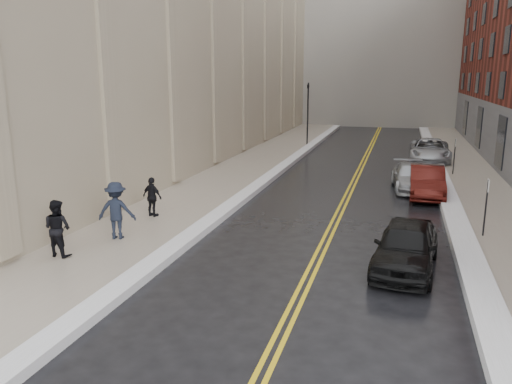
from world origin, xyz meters
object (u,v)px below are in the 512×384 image
Objects in this scene: pedestrian_b at (116,210)px; pedestrian_c at (152,197)px; pedestrian_a at (57,228)px; car_maroon at (427,182)px; car_black at (406,246)px; car_silver_far at (430,150)px; car_silver_near at (411,177)px.

pedestrian_b is 2.91m from pedestrian_c.
pedestrian_a is 5.02m from pedestrian_c.
pedestrian_c is at bearing -101.48° from pedestrian_b.
pedestrian_c is (0.71, 4.97, -0.11)m from pedestrian_a.
pedestrian_c is (-10.89, -7.36, 0.22)m from car_maroon.
car_maroon is at bearing 90.19° from car_black.
car_silver_far is 3.49× the size of pedestrian_c.
car_silver_near is at bearing 94.28° from car_black.
car_maroon reaches higher than car_silver_near.
car_maroon is 2.22× the size of pedestrian_b.
pedestrian_b is (-9.76, -0.18, 0.42)m from car_black.
car_maroon is 1.62m from car_silver_near.
pedestrian_a is 0.90× the size of pedestrian_b.
car_maroon is 1.00× the size of car_silver_near.
pedestrian_c reaches higher than car_maroon.
car_silver_near is 2.46× the size of pedestrian_a.
car_silver_near is 17.60m from pedestrian_a.
pedestrian_c is at bearing 170.46° from car_black.
car_silver_near is at bearing -122.52° from pedestrian_a.
pedestrian_c reaches higher than car_silver_far.
car_silver_far is at bearing -132.71° from pedestrian_b.
pedestrian_b is at bearing 108.19° from pedestrian_c.
car_silver_far is at bearing -107.08° from pedestrian_c.
pedestrian_a is 2.24m from pedestrian_b.
pedestrian_a is 1.13× the size of pedestrian_c.
car_black is 0.97× the size of car_maroon.
pedestrian_a is (-12.21, -23.03, 0.28)m from car_silver_far.
car_silver_near is 2.79× the size of pedestrian_c.
pedestrian_a is at bearing -116.98° from car_silver_far.
pedestrian_b is at bearing -136.61° from car_maroon.
pedestrian_c is at bearing -92.32° from pedestrian_a.
car_silver_near is (0.30, 11.54, -0.09)m from car_black.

